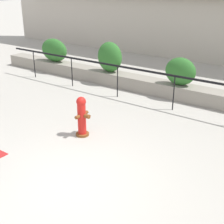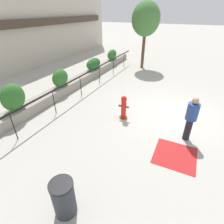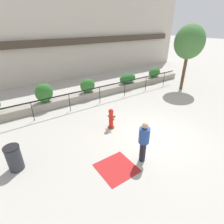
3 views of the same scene
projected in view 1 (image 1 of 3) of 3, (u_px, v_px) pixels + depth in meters
ground_plane at (67, 184)px, 6.30m from camera, size 120.00×120.00×0.00m
planter_wall_low at (187, 93)px, 10.71m from camera, size 18.00×0.70×0.50m
fence_railing_segment at (175, 79)px, 9.59m from camera, size 15.00×0.05×1.15m
hedge_bush_0 at (54, 50)px, 13.81m from camera, size 1.42×0.60×1.00m
hedge_bush_1 at (110, 57)px, 12.14m from camera, size 1.05×0.68×1.17m
hedge_bush_2 at (180, 71)px, 10.59m from camera, size 1.09×0.61×0.95m
fire_hydrant at (82, 116)px, 8.12m from camera, size 0.43×0.48×1.08m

